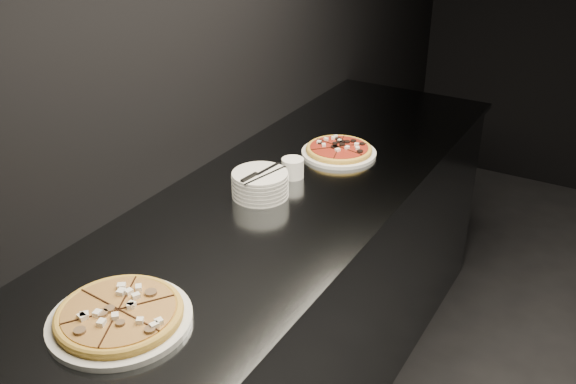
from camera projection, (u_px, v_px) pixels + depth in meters
The scene contains 7 objects.
wall_left at pixel (194, 35), 2.13m from camera, with size 0.02×5.00×2.80m, color black.
counter at pixel (290, 298), 2.40m from camera, with size 0.74×2.44×0.92m.
pizza_mushroom at pixel (120, 316), 1.54m from camera, with size 0.35×0.35×0.04m.
pizza_tomato at pixel (339, 150), 2.44m from camera, with size 0.30×0.30×0.03m.
plate_stack at pixel (260, 184), 2.13m from camera, with size 0.19×0.19×0.08m.
cutlery at pixel (259, 174), 2.09m from camera, with size 0.09×0.19×0.01m.
ramekin at pixel (293, 167), 2.26m from camera, with size 0.08×0.08×0.07m.
Camera 1 is at (-1.15, -1.68, 1.92)m, focal length 40.00 mm.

